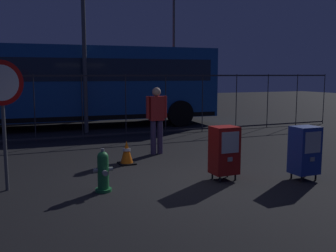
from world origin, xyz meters
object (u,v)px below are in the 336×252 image
at_px(newspaper_box_primary, 224,150).
at_px(stop_sign, 2,98).
at_px(newspaper_box_secondary, 305,150).
at_px(pedestrian, 157,117).
at_px(street_light_near_left, 174,25).
at_px(bus_near, 78,82).
at_px(traffic_cone, 127,153).
at_px(fire_hydrant, 103,171).
at_px(bus_far, 50,80).

bearing_deg(newspaper_box_primary, stop_sign, 167.31).
xyz_separation_m(newspaper_box_primary, newspaper_box_secondary, (1.40, -0.59, 0.00)).
distance_m(pedestrian, street_light_near_left, 12.97).
relative_size(newspaper_box_secondary, stop_sign, 0.46).
height_order(newspaper_box_primary, newspaper_box_secondary, same).
distance_m(newspaper_box_secondary, stop_sign, 5.50).
bearing_deg(newspaper_box_secondary, bus_near, 105.50).
bearing_deg(traffic_cone, fire_hydrant, -118.17).
xyz_separation_m(bus_near, street_light_near_left, (6.28, 5.22, 3.01)).
bearing_deg(stop_sign, fire_hydrant, -24.72).
distance_m(newspaper_box_secondary, traffic_cone, 3.75).
xyz_separation_m(pedestrian, bus_far, (-1.37, 10.84, 0.76)).
bearing_deg(stop_sign, street_light_near_left, 55.63).
height_order(fire_hydrant, newspaper_box_secondary, newspaper_box_secondary).
height_order(pedestrian, traffic_cone, pedestrian).
bearing_deg(bus_far, fire_hydrant, -94.83).
relative_size(bus_far, street_light_near_left, 1.28).
relative_size(stop_sign, traffic_cone, 4.21).
xyz_separation_m(newspaper_box_primary, street_light_near_left, (5.11, 13.90, 4.15)).
bearing_deg(bus_near, bus_far, 99.53).
bearing_deg(newspaper_box_secondary, newspaper_box_primary, 157.20).
xyz_separation_m(newspaper_box_secondary, bus_far, (-3.07, 14.17, 1.14)).
relative_size(pedestrian, bus_near, 0.16).
xyz_separation_m(newspaper_box_primary, bus_near, (-1.17, 8.68, 1.14)).
bearing_deg(pedestrian, bus_near, 98.31).
xyz_separation_m(newspaper_box_primary, traffic_cone, (-1.33, 1.96, -0.31)).
relative_size(bus_near, bus_far, 1.00).
bearing_deg(pedestrian, street_light_near_left, 64.12).
distance_m(stop_sign, street_light_near_left, 16.10).
height_order(stop_sign, street_light_near_left, street_light_near_left).
xyz_separation_m(fire_hydrant, bus_near, (1.12, 8.52, 1.36)).
relative_size(pedestrian, traffic_cone, 3.15).
bearing_deg(stop_sign, traffic_cone, 23.96).
xyz_separation_m(traffic_cone, bus_near, (0.16, 6.72, 1.45)).
xyz_separation_m(traffic_cone, street_light_near_left, (6.44, 11.94, 4.46)).
bearing_deg(bus_near, newspaper_box_primary, -78.65).
bearing_deg(stop_sign, bus_far, 80.47).
distance_m(fire_hydrant, street_light_near_left, 16.21).
relative_size(newspaper_box_secondary, bus_far, 0.10).
xyz_separation_m(newspaper_box_primary, bus_far, (-1.67, 13.58, 1.14)).
height_order(stop_sign, bus_far, bus_far).
relative_size(traffic_cone, bus_near, 0.05).
distance_m(fire_hydrant, pedestrian, 3.31).
relative_size(newspaper_box_secondary, street_light_near_left, 0.12).
height_order(traffic_cone, bus_near, bus_near).
distance_m(newspaper_box_secondary, bus_far, 14.54).
distance_m(fire_hydrant, newspaper_box_secondary, 3.77).
bearing_deg(fire_hydrant, bus_near, 82.51).
relative_size(fire_hydrant, pedestrian, 0.45).
bearing_deg(pedestrian, newspaper_box_secondary, -62.87).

